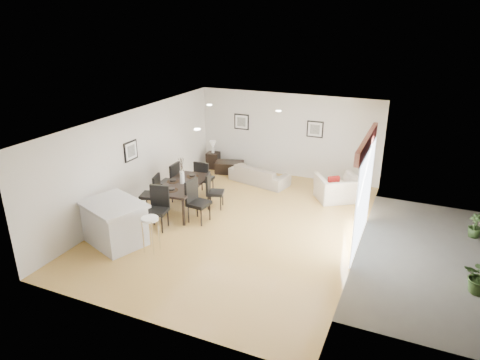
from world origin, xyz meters
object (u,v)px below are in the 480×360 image
at_px(dining_chair_head, 158,205).
at_px(side_table, 213,160).
at_px(sofa, 259,174).
at_px(bar_stool, 150,222).
at_px(dining_chair_efar, 212,189).
at_px(kitchen_island, 115,223).
at_px(coffee_table, 229,167).
at_px(dining_chair_foot, 203,176).
at_px(dining_chair_enear, 196,198).
at_px(armchair, 337,188).
at_px(dining_chair_wfar, 172,179).
at_px(dining_table, 183,186).
at_px(dining_chair_wnear, 153,192).

bearing_deg(dining_chair_head, side_table, 89.25).
bearing_deg(sofa, dining_chair_head, 86.29).
relative_size(dining_chair_head, bar_stool, 1.30).
bearing_deg(bar_stool, dining_chair_efar, 86.09).
height_order(dining_chair_head, kitchen_island, dining_chair_head).
bearing_deg(kitchen_island, coffee_table, 106.13).
height_order(dining_chair_efar, kitchen_island, kitchen_island).
distance_m(dining_chair_efar, bar_stool, 2.65).
distance_m(dining_chair_efar, dining_chair_foot, 0.97).
distance_m(sofa, dining_chair_head, 4.03).
bearing_deg(kitchen_island, dining_chair_head, 85.45).
distance_m(sofa, coffee_table, 1.36).
bearing_deg(dining_chair_enear, dining_chair_head, 142.04).
relative_size(dining_chair_enear, bar_stool, 1.34).
xyz_separation_m(sofa, armchair, (2.54, -0.40, 0.09)).
bearing_deg(dining_chair_efar, kitchen_island, 139.44).
xyz_separation_m(sofa, coffee_table, (-1.26, 0.49, -0.09)).
bearing_deg(dining_chair_wfar, dining_chair_enear, 52.21).
relative_size(dining_chair_foot, side_table, 1.87).
bearing_deg(kitchen_island, dining_table, 97.46).
bearing_deg(dining_chair_enear, bar_stool, -179.53).
relative_size(dining_chair_wfar, dining_chair_foot, 1.07).
xyz_separation_m(dining_chair_wnear, dining_chair_head, (0.64, -0.70, 0.02)).
distance_m(dining_chair_enear, kitchen_island, 2.10).
height_order(armchair, dining_chair_foot, dining_chair_foot).
bearing_deg(dining_chair_wfar, coffee_table, 166.20).
distance_m(sofa, dining_chair_wnear, 3.64).
bearing_deg(bar_stool, dining_table, 102.31).
bearing_deg(sofa, dining_chair_efar, 90.77).
bearing_deg(armchair, side_table, -47.30).
relative_size(coffee_table, bar_stool, 1.12).
bearing_deg(dining_chair_head, bar_stool, -75.39).
relative_size(dining_table, dining_chair_foot, 1.88).
xyz_separation_m(dining_chair_wnear, kitchen_island, (0.14, -1.76, -0.08)).
xyz_separation_m(sofa, dining_chair_wfar, (-1.82, -2.23, 0.34)).
bearing_deg(dining_table, kitchen_island, -109.19).
relative_size(dining_chair_wnear, kitchen_island, 0.61).
distance_m(dining_chair_wfar, dining_chair_foot, 0.94).
distance_m(dining_chair_wnear, dining_chair_foot, 1.72).
bearing_deg(dining_chair_foot, dining_chair_wfar, 43.87).
distance_m(sofa, dining_chair_enear, 3.21).
relative_size(dining_chair_wnear, coffee_table, 1.13).
distance_m(dining_chair_head, coffee_table, 4.35).
distance_m(dining_table, dining_chair_efar, 0.81).
height_order(dining_table, coffee_table, dining_table).
bearing_deg(side_table, coffee_table, -15.07).
xyz_separation_m(dining_chair_efar, bar_stool, (-0.18, -2.64, 0.17)).
bearing_deg(dining_chair_efar, side_table, 9.91).
relative_size(dining_table, dining_chair_wfar, 1.76).
relative_size(sofa, dining_chair_efar, 1.94).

